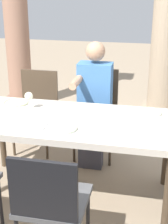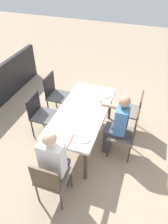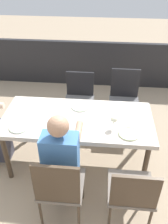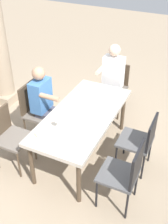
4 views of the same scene
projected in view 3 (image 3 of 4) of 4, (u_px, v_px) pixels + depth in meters
ground_plane at (78, 161)px, 3.28m from camera, size 16.00×16.00×0.00m
dining_table at (77, 122)px, 2.90m from camera, size 1.79×0.84×0.74m
chair_west_north at (132, 192)px, 2.25m from camera, size 0.44×0.44×0.88m
chair_west_south at (124, 97)px, 3.60m from camera, size 0.44×0.44×0.95m
chair_mid_north at (60, 186)px, 2.29m from camera, size 0.44×0.44×0.93m
chair_mid_south at (79, 97)px, 3.67m from camera, size 0.44×0.44×0.87m
diner_woman_green at (63, 161)px, 2.37m from camera, size 0.35×0.49×1.26m
patio_railing at (90, 64)px, 4.86m from camera, size 4.19×0.10×0.90m
plate_0 at (129, 134)px, 2.60m from camera, size 0.23×0.23×0.02m
wine_glass_0 at (114, 120)px, 2.63m from camera, size 0.07×0.07×0.16m
fork_0 at (143, 135)px, 2.59m from camera, size 0.02×0.17×0.01m
spoon_0 at (115, 133)px, 2.61m from camera, size 0.03×0.17×0.01m
plate_1 at (80, 107)px, 3.04m from camera, size 0.23×0.23×0.02m
fork_1 at (92, 108)px, 3.03m from camera, size 0.02×0.17×0.01m
spoon_1 at (69, 107)px, 3.05m from camera, size 0.03×0.17×0.01m
plate_2 at (19, 127)px, 2.70m from camera, size 0.22×0.22×0.02m
fork_2 at (32, 128)px, 2.69m from camera, size 0.02×0.17×0.01m
spoon_2 at (6, 127)px, 2.71m from camera, size 0.02×0.17×0.01m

